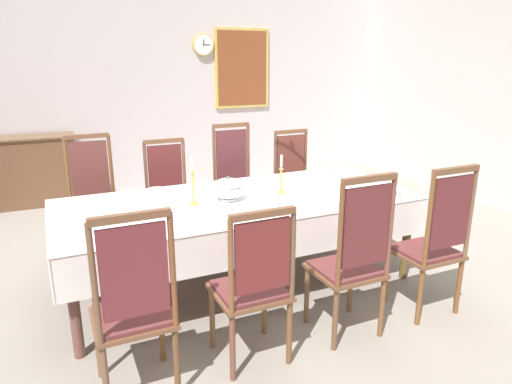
# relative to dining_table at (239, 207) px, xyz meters

# --- Properties ---
(ground) EXTENTS (7.61, 6.89, 0.04)m
(ground) POSITION_rel_dining_table_xyz_m (0.00, -0.01, -0.70)
(ground) COLOR gray
(back_wall) EXTENTS (7.61, 0.08, 3.26)m
(back_wall) POSITION_rel_dining_table_xyz_m (0.00, 3.48, 0.95)
(back_wall) COLOR silver
(back_wall) RESTS_ON ground
(dining_table) EXTENTS (2.88, 1.24, 0.75)m
(dining_table) POSITION_rel_dining_table_xyz_m (0.00, 0.00, 0.00)
(dining_table) COLOR brown
(dining_table) RESTS_ON ground
(tablecloth) EXTENTS (2.90, 1.26, 0.30)m
(tablecloth) POSITION_rel_dining_table_xyz_m (0.00, 0.00, 0.01)
(tablecloth) COLOR white
(tablecloth) RESTS_ON dining_table
(chair_south_a) EXTENTS (0.44, 0.42, 1.14)m
(chair_south_a) POSITION_rel_dining_table_xyz_m (-1.05, -1.03, -0.11)
(chair_south_a) COLOR brown
(chair_south_a) RESTS_ON ground
(chair_north_a) EXTENTS (0.44, 0.42, 1.19)m
(chair_north_a) POSITION_rel_dining_table_xyz_m (-1.05, 1.03, -0.09)
(chair_north_a) COLOR brown
(chair_north_a) RESTS_ON ground
(chair_south_b) EXTENTS (0.44, 0.42, 1.05)m
(chair_south_b) POSITION_rel_dining_table_xyz_m (-0.33, -1.02, -0.14)
(chair_south_b) COLOR brown
(chair_south_b) RESTS_ON ground
(chair_north_b) EXTENTS (0.44, 0.42, 1.09)m
(chair_north_b) POSITION_rel_dining_table_xyz_m (-0.33, 1.03, -0.13)
(chair_north_b) COLOR brown
(chair_north_b) RESTS_ON ground
(chair_south_c) EXTENTS (0.44, 0.42, 1.17)m
(chair_south_c) POSITION_rel_dining_table_xyz_m (0.39, -1.03, -0.10)
(chair_south_c) COLOR brown
(chair_south_c) RESTS_ON ground
(chair_north_c) EXTENTS (0.44, 0.42, 1.20)m
(chair_north_c) POSITION_rel_dining_table_xyz_m (0.39, 1.03, -0.09)
(chair_north_c) COLOR brown
(chair_north_c) RESTS_ON ground
(chair_south_d) EXTENTS (0.44, 0.42, 1.16)m
(chair_south_d) POSITION_rel_dining_table_xyz_m (1.11, -1.03, -0.11)
(chair_south_d) COLOR brown
(chair_south_d) RESTS_ON ground
(chair_north_d) EXTENTS (0.44, 0.42, 1.09)m
(chair_north_d) POSITION_rel_dining_table_xyz_m (1.11, 1.03, -0.13)
(chair_north_d) COLOR brown
(chair_north_d) RESTS_ON ground
(soup_tureen) EXTENTS (0.24, 0.24, 0.20)m
(soup_tureen) POSITION_rel_dining_table_xyz_m (-0.09, 0.00, 0.17)
(soup_tureen) COLOR white
(soup_tureen) RESTS_ON tablecloth
(candlestick_west) EXTENTS (0.07, 0.07, 0.39)m
(candlestick_west) POSITION_rel_dining_table_xyz_m (-0.39, 0.00, 0.23)
(candlestick_west) COLOR gold
(candlestick_west) RESTS_ON tablecloth
(candlestick_east) EXTENTS (0.07, 0.07, 0.33)m
(candlestick_east) POSITION_rel_dining_table_xyz_m (0.39, 0.00, 0.20)
(candlestick_east) COLOR gold
(candlestick_east) RESTS_ON tablecloth
(bowl_near_left) EXTENTS (0.18, 0.18, 0.04)m
(bowl_near_left) POSITION_rel_dining_table_xyz_m (0.59, -0.46, 0.09)
(bowl_near_left) COLOR white
(bowl_near_left) RESTS_ON tablecloth
(bowl_near_right) EXTENTS (0.16, 0.16, 0.04)m
(bowl_near_right) POSITION_rel_dining_table_xyz_m (1.20, -0.51, 0.09)
(bowl_near_right) COLOR white
(bowl_near_right) RESTS_ON tablecloth
(bowl_far_left) EXTENTS (0.15, 0.15, 0.03)m
(bowl_far_left) POSITION_rel_dining_table_xyz_m (-0.57, 0.48, 0.09)
(bowl_far_left) COLOR white
(bowl_far_left) RESTS_ON tablecloth
(bowl_far_right) EXTENTS (0.19, 0.19, 0.04)m
(bowl_far_right) POSITION_rel_dining_table_xyz_m (0.09, -0.48, 0.09)
(bowl_far_right) COLOR white
(bowl_far_right) RESTS_ON tablecloth
(spoon_primary) EXTENTS (0.03, 0.18, 0.01)m
(spoon_primary) POSITION_rel_dining_table_xyz_m (0.71, -0.43, 0.08)
(spoon_primary) COLOR gold
(spoon_primary) RESTS_ON tablecloth
(spoon_secondary) EXTENTS (0.03, 0.18, 0.01)m
(spoon_secondary) POSITION_rel_dining_table_xyz_m (1.31, -0.49, 0.08)
(spoon_secondary) COLOR gold
(spoon_secondary) RESTS_ON tablecloth
(sideboard) EXTENTS (1.44, 0.48, 0.90)m
(sideboard) POSITION_rel_dining_table_xyz_m (-1.77, 3.16, -0.23)
(sideboard) COLOR brown
(sideboard) RESTS_ON ground
(mounted_clock) EXTENTS (0.32, 0.06, 0.32)m
(mounted_clock) POSITION_rel_dining_table_xyz_m (0.85, 3.40, 1.37)
(mounted_clock) COLOR #D1B251
(framed_painting) EXTENTS (0.88, 0.05, 1.19)m
(framed_painting) POSITION_rel_dining_table_xyz_m (1.47, 3.41, 1.03)
(framed_painting) COLOR #D1B251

